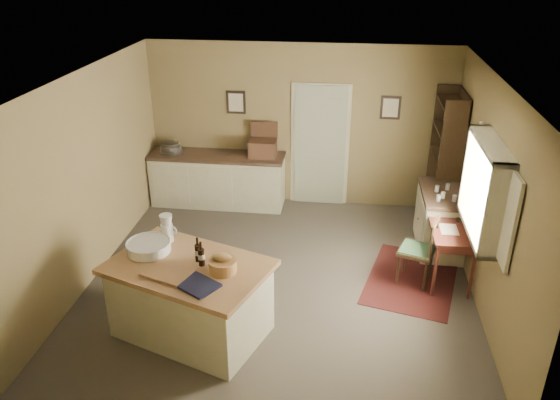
{
  "coord_description": "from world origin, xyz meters",
  "views": [
    {
      "loc": [
        0.78,
        -6.13,
        4.11
      ],
      "look_at": [
        -0.01,
        0.05,
        1.15
      ],
      "focal_mm": 35.0,
      "sensor_mm": 36.0,
      "label": 1
    }
  ],
  "objects_px": {
    "desk_chair": "(416,251)",
    "shelving_unit": "(448,160)",
    "work_island": "(190,297)",
    "sideboard": "(218,178)",
    "writing_desk": "(452,236)",
    "right_cabinet": "(440,220)"
  },
  "relations": [
    {
      "from": "work_island",
      "to": "sideboard",
      "type": "relative_size",
      "value": 0.88
    },
    {
      "from": "desk_chair",
      "to": "shelving_unit",
      "type": "xyz_separation_m",
      "value": [
        0.59,
        1.83,
        0.59
      ]
    },
    {
      "from": "sideboard",
      "to": "writing_desk",
      "type": "relative_size",
      "value": 2.61
    },
    {
      "from": "writing_desk",
      "to": "work_island",
      "type": "bearing_deg",
      "value": -154.5
    },
    {
      "from": "desk_chair",
      "to": "shelving_unit",
      "type": "height_order",
      "value": "shelving_unit"
    },
    {
      "from": "work_island",
      "to": "sideboard",
      "type": "distance_m",
      "value": 3.44
    },
    {
      "from": "writing_desk",
      "to": "desk_chair",
      "type": "distance_m",
      "value": 0.49
    },
    {
      "from": "right_cabinet",
      "to": "shelving_unit",
      "type": "xyz_separation_m",
      "value": [
        0.16,
        0.86,
        0.6
      ]
    },
    {
      "from": "work_island",
      "to": "desk_chair",
      "type": "xyz_separation_m",
      "value": [
        2.64,
        1.38,
        -0.02
      ]
    },
    {
      "from": "shelving_unit",
      "to": "sideboard",
      "type": "bearing_deg",
      "value": 176.9
    },
    {
      "from": "desk_chair",
      "to": "writing_desk",
      "type": "bearing_deg",
      "value": 29.22
    },
    {
      "from": "work_island",
      "to": "sideboard",
      "type": "height_order",
      "value": "work_island"
    },
    {
      "from": "work_island",
      "to": "shelving_unit",
      "type": "xyz_separation_m",
      "value": [
        3.23,
        3.21,
        0.58
      ]
    },
    {
      "from": "sideboard",
      "to": "writing_desk",
      "type": "height_order",
      "value": "sideboard"
    },
    {
      "from": "shelving_unit",
      "to": "writing_desk",
      "type": "bearing_deg",
      "value": -95.09
    },
    {
      "from": "desk_chair",
      "to": "shelving_unit",
      "type": "relative_size",
      "value": 0.44
    },
    {
      "from": "sideboard",
      "to": "desk_chair",
      "type": "bearing_deg",
      "value": -33.14
    },
    {
      "from": "sideboard",
      "to": "right_cabinet",
      "type": "distance_m",
      "value": 3.7
    },
    {
      "from": "right_cabinet",
      "to": "sideboard",
      "type": "bearing_deg",
      "value": 163.26
    },
    {
      "from": "work_island",
      "to": "shelving_unit",
      "type": "bearing_deg",
      "value": 64.64
    },
    {
      "from": "sideboard",
      "to": "shelving_unit",
      "type": "xyz_separation_m",
      "value": [
        3.7,
        -0.2,
        0.58
      ]
    },
    {
      "from": "writing_desk",
      "to": "shelving_unit",
      "type": "bearing_deg",
      "value": 84.91
    }
  ]
}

